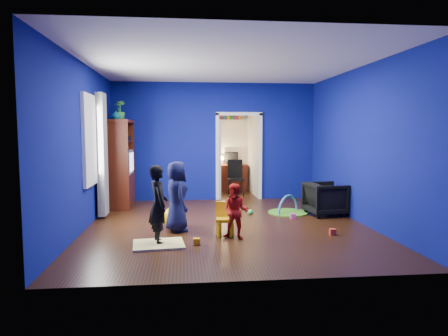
{
  "coord_description": "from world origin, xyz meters",
  "views": [
    {
      "loc": [
        -0.78,
        -7.13,
        1.71
      ],
      "look_at": [
        -0.01,
        0.4,
        1.01
      ],
      "focal_mm": 32.0,
      "sensor_mm": 36.0,
      "label": 1
    }
  ],
  "objects": [
    {
      "name": "toy_0",
      "position": [
        1.67,
        -0.87,
        0.05
      ],
      "size": [
        0.1,
        0.08,
        0.1
      ],
      "primitive_type": "cube",
      "color": "red",
      "rests_on": "floor"
    },
    {
      "name": "vase",
      "position": [
        -2.22,
        1.71,
        2.06
      ],
      "size": [
        0.24,
        0.24,
        0.2
      ],
      "primitive_type": "imported",
      "rotation": [
        0.0,
        0.0,
        -0.36
      ],
      "color": "#0C5C60",
      "rests_on": "tv_armoire"
    },
    {
      "name": "folding_chair",
      "position": [
        0.6,
        3.3,
        0.46
      ],
      "size": [
        0.4,
        0.4,
        0.92
      ],
      "primitive_type": "cube",
      "color": "black",
      "rests_on": "floor"
    },
    {
      "name": "kid_chair",
      "position": [
        -0.11,
        -0.75,
        0.25
      ],
      "size": [
        0.31,
        0.31,
        0.5
      ],
      "primitive_type": "cube",
      "rotation": [
        0.0,
        0.0,
        -0.11
      ],
      "color": "yellow",
      "rests_on": "floor"
    },
    {
      "name": "armchair",
      "position": [
        2.1,
        0.67,
        0.34
      ],
      "size": [
        0.82,
        0.8,
        0.67
      ],
      "primitive_type": "imported",
      "rotation": [
        0.0,
        0.0,
        1.69
      ],
      "color": "black",
      "rests_on": "floor"
    },
    {
      "name": "wall_left",
      "position": [
        -2.5,
        0.0,
        1.45
      ],
      "size": [
        0.02,
        5.5,
        2.9
      ],
      "primitive_type": "cube",
      "color": "navy",
      "rests_on": "floor"
    },
    {
      "name": "crt_tv",
      "position": [
        -2.18,
        2.01,
        1.02
      ],
      "size": [
        0.46,
        0.7,
        0.54
      ],
      "primitive_type": "cube",
      "color": "silver",
      "rests_on": "tv_armoire"
    },
    {
      "name": "yellow_blanket",
      "position": [
        -1.16,
        -1.19,
        0.01
      ],
      "size": [
        0.81,
        0.68,
        0.03
      ],
      "primitive_type": "cube",
      "rotation": [
        0.0,
        0.0,
        0.11
      ],
      "color": "#F2E07A",
      "rests_on": "floor"
    },
    {
      "name": "toy_4",
      "position": [
        1.34,
        0.37,
        0.05
      ],
      "size": [
        0.1,
        0.08,
        0.1
      ],
      "primitive_type": "cube",
      "color": "#CA4B97",
      "rests_on": "floor"
    },
    {
      "name": "study_desk",
      "position": [
        0.6,
        4.26,
        0.38
      ],
      "size": [
        0.88,
        0.44,
        0.75
      ],
      "primitive_type": "cube",
      "color": "#3D140A",
      "rests_on": "floor"
    },
    {
      "name": "window_left",
      "position": [
        -2.48,
        0.35,
        1.55
      ],
      "size": [
        0.03,
        0.95,
        1.55
      ],
      "primitive_type": "cube",
      "color": "white",
      "rests_on": "wall_left"
    },
    {
      "name": "ceiling",
      "position": [
        0.0,
        0.0,
        2.9
      ],
      "size": [
        5.0,
        5.5,
        0.01
      ],
      "primitive_type": "cube",
      "color": "white",
      "rests_on": "wall_back"
    },
    {
      "name": "hopper_ball",
      "position": [
        -0.95,
        -0.11,
        0.19
      ],
      "size": [
        0.38,
        0.38,
        0.38
      ],
      "primitive_type": "sphere",
      "color": "yellow",
      "rests_on": "floor"
    },
    {
      "name": "wall_right",
      "position": [
        2.5,
        0.0,
        1.45
      ],
      "size": [
        0.02,
        5.5,
        2.9
      ],
      "primitive_type": "cube",
      "color": "navy",
      "rests_on": "floor"
    },
    {
      "name": "toddler_red",
      "position": [
        0.04,
        -0.95,
        0.44
      ],
      "size": [
        0.52,
        0.46,
        0.89
      ],
      "primitive_type": "imported",
      "rotation": [
        0.0,
        0.0,
        -0.35
      ],
      "color": "red",
      "rests_on": "floor"
    },
    {
      "name": "toy_arch",
      "position": [
        1.4,
        0.95,
        0.02
      ],
      "size": [
        0.58,
        0.54,
        0.75
      ],
      "primitive_type": "torus",
      "rotation": [
        1.57,
        0.0,
        0.74
      ],
      "color": "#3F8CD8",
      "rests_on": "floor"
    },
    {
      "name": "toy_3",
      "position": [
        0.58,
        0.88,
        0.06
      ],
      "size": [
        0.11,
        0.11,
        0.11
      ],
      "primitive_type": "sphere",
      "color": "green",
      "rests_on": "floor"
    },
    {
      "name": "wall_back",
      "position": [
        0.0,
        2.75,
        1.45
      ],
      "size": [
        5.0,
        0.02,
        2.9
      ],
      "primitive_type": "cube",
      "color": "navy",
      "rests_on": "floor"
    },
    {
      "name": "book_shelf",
      "position": [
        0.6,
        4.37,
        2.02
      ],
      "size": [
        0.88,
        0.24,
        0.04
      ],
      "primitive_type": "cube",
      "color": "white",
      "rests_on": "study_desk"
    },
    {
      "name": "wall_front",
      "position": [
        0.0,
        -2.75,
        1.45
      ],
      "size": [
        5.0,
        0.02,
        2.9
      ],
      "primitive_type": "cube",
      "color": "navy",
      "rests_on": "floor"
    },
    {
      "name": "potted_plant",
      "position": [
        -2.22,
        2.23,
        2.19
      ],
      "size": [
        0.29,
        0.29,
        0.45
      ],
      "primitive_type": "imported",
      "rotation": [
        0.0,
        0.0,
        -0.16
      ],
      "color": "#328B35",
      "rests_on": "tv_armoire"
    },
    {
      "name": "tv_armoire",
      "position": [
        -2.22,
        2.01,
        0.98
      ],
      "size": [
        0.58,
        1.14,
        1.96
      ],
      "primitive_type": "cube",
      "color": "#3D170A",
      "rests_on": "floor"
    },
    {
      "name": "desk_monitor",
      "position": [
        0.6,
        4.38,
        0.95
      ],
      "size": [
        0.4,
        0.05,
        0.32
      ],
      "primitive_type": "cube",
      "color": "black",
      "rests_on": "study_desk"
    },
    {
      "name": "toy_1",
      "position": [
        2.16,
        1.27,
        0.06
      ],
      "size": [
        0.11,
        0.11,
        0.11
      ],
      "primitive_type": "sphere",
      "color": "blue",
      "rests_on": "floor"
    },
    {
      "name": "toy_2",
      "position": [
        -0.59,
        -1.23,
        0.05
      ],
      "size": [
        0.1,
        0.08,
        0.1
      ],
      "primitive_type": "cube",
      "color": "#FF9C0D",
      "rests_on": "floor"
    },
    {
      "name": "curtain",
      "position": [
        -2.37,
        0.9,
        1.25
      ],
      "size": [
        0.14,
        0.42,
        2.4
      ],
      "primitive_type": "cube",
      "color": "slate",
      "rests_on": "floor"
    },
    {
      "name": "child_navy",
      "position": [
        -0.9,
        -0.36,
        0.6
      ],
      "size": [
        0.55,
        0.68,
        1.2
      ],
      "primitive_type": "imported",
      "rotation": [
        0.0,
        0.0,
        1.89
      ],
      "color": "#10183B",
      "rests_on": "floor"
    },
    {
      "name": "child_black",
      "position": [
        -1.16,
        -1.09,
        0.6
      ],
      "size": [
        0.4,
        0.5,
        1.2
      ],
      "primitive_type": "imported",
      "rotation": [
        0.0,
        0.0,
        1.84
      ],
      "color": "black",
      "rests_on": "floor"
    },
    {
      "name": "play_mat",
      "position": [
        1.4,
        0.95,
        0.01
      ],
      "size": [
        0.83,
        0.83,
        0.02
      ],
      "primitive_type": "cylinder",
      "color": "#389020",
      "rests_on": "floor"
    },
    {
      "name": "desk_lamp",
      "position": [
        0.32,
        4.32,
        0.93
      ],
      "size": [
        0.14,
        0.14,
        0.14
      ],
      "primitive_type": "sphere",
      "color": "#FFD88C",
      "rests_on": "study_desk"
    },
    {
      "name": "alcove",
      "position": [
        0.6,
        3.62,
        1.25
      ],
      "size": [
        1.0,
        1.75,
        2.5
      ],
      "primitive_type": null,
      "color": "silver",
      "rests_on": "floor"
    },
    {
      "name": "doorway",
      "position": [
        0.6,
        2.75,
        1.05
      ],
      "size": [
        1.16,
        0.1,
        2.1
      ],
      "primitive_type": "cube",
      "color": "white",
      "rests_on": "floor"
    },
    {
      "name": "floor",
      "position": [
        0.0,
        0.0,
        0.0
      ],
      "size": [
        5.0,
        5.5,
        0.01
      ],
      "primitive_type": "cube",
      "color": "black",
      "rests_on": "ground"
    }
  ]
}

